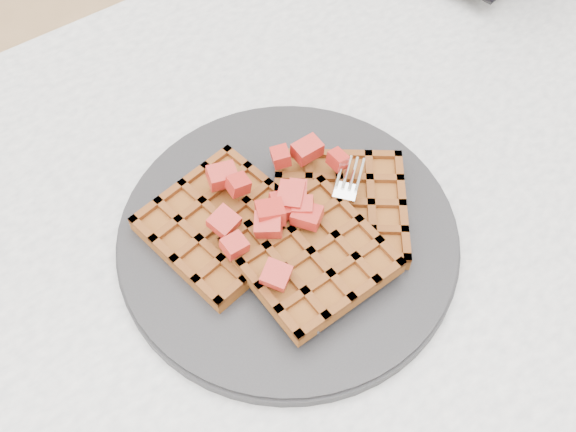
{
  "coord_description": "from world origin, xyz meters",
  "views": [
    {
      "loc": [
        -0.3,
        -0.24,
        1.25
      ],
      "look_at": [
        -0.12,
        0.01,
        0.79
      ],
      "focal_mm": 40.0,
      "sensor_mm": 36.0,
      "label": 1
    }
  ],
  "objects": [
    {
      "name": "ground",
      "position": [
        0.0,
        0.0,
        0.0
      ],
      "size": [
        4.0,
        4.0,
        0.0
      ],
      "primitive_type": "plane",
      "color": "tan",
      "rests_on": "ground"
    },
    {
      "name": "fork",
      "position": [
        -0.09,
        -0.02,
        0.77
      ],
      "size": [
        0.15,
        0.13,
        0.02
      ],
      "primitive_type": null,
      "rotation": [
        0.0,
        0.0,
        -0.88
      ],
      "color": "silver",
      "rests_on": "plate"
    },
    {
      "name": "waffles",
      "position": [
        -0.12,
        0.0,
        0.78
      ],
      "size": [
        0.25,
        0.2,
        0.03
      ],
      "color": "brown",
      "rests_on": "plate"
    },
    {
      "name": "strawberry_pile",
      "position": [
        -0.12,
        0.01,
        0.8
      ],
      "size": [
        0.15,
        0.15,
        0.02
      ],
      "primitive_type": null,
      "color": "maroon",
      "rests_on": "waffles"
    },
    {
      "name": "table",
      "position": [
        0.0,
        0.0,
        0.64
      ],
      "size": [
        1.2,
        0.8,
        0.75
      ],
      "color": "silver",
      "rests_on": "ground"
    },
    {
      "name": "plate",
      "position": [
        -0.12,
        0.01,
        0.76
      ],
      "size": [
        0.31,
        0.31,
        0.02
      ],
      "primitive_type": "cylinder",
      "color": "black",
      "rests_on": "table"
    }
  ]
}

